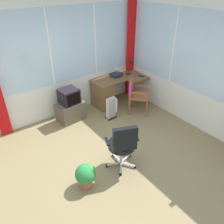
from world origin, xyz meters
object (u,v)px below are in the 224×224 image
Objects in this scene: potted_plant at (86,175)px; space_heater at (112,108)px; tv_on_stand at (70,106)px; desk at (105,93)px; desk_lamp at (132,65)px; paper_tray at (116,75)px; spray_bottle at (117,71)px; wooden_armchair at (135,92)px; tv_remote at (141,76)px; office_chair at (123,143)px.

space_heater is at bearing 42.47° from potted_plant.
desk is at bearing 3.12° from tv_on_stand.
paper_tray is (-0.44, 0.13, -0.23)m from desk_lamp.
spray_bottle reaches higher than space_heater.
wooden_armchair is at bearing -124.02° from desk_lamp.
spray_bottle is at bearing 17.79° from desk.
tv_on_stand is (-1.61, -0.23, -0.47)m from spray_bottle.
tv_remote is at bearing 33.71° from wooden_armchair.
wooden_armchair is (-0.44, -0.65, -0.43)m from desk_lamp.
spray_bottle is 1.20m from space_heater.
potted_plant is (-1.86, -2.10, -0.14)m from desk.
wooden_armchair is at bearing -22.42° from tv_on_stand.
tv_on_stand is at bearing -176.88° from desk.
tv_remote is 2.75m from office_chair.
paper_tray is at bearing 43.64° from potted_plant.
desk reaches higher than potted_plant.
paper_tray reaches higher than tv_remote.
desk_lamp is at bearing 46.54° from office_chair.
wooden_armchair is 0.73m from space_heater.
office_chair is at bearing -125.24° from spray_bottle.
desk_lamp reaches higher than potted_plant.
office_chair is at bearing -133.46° from desk_lamp.
desk is 0.70m from spray_bottle.
desk_lamp is at bearing 36.98° from potted_plant.
space_heater is at bearing -134.09° from spray_bottle.
tv_remote reaches higher than desk.
wooden_armchair is 2.10m from office_chair.
office_chair is at bearing -119.86° from space_heater.
wooden_armchair is (-0.54, -0.36, -0.17)m from tv_remote.
office_chair is at bearing -90.23° from tv_on_stand.
office_chair is 0.83m from potted_plant.
office_chair reaches higher than spray_bottle.
desk is 2.55× the size of space_heater.
tv_on_stand is at bearing -179.32° from desk_lamp.
spray_bottle is at bearing 8.02° from tv_on_stand.
space_heater is (-1.10, -0.56, -0.72)m from desk_lamp.
desk is 0.65m from space_heater.
potted_plant is at bearing -143.02° from desk_lamp.
desk is 1.09m from tv_remote.
office_chair is (-1.53, -2.21, -0.21)m from paper_tray.
space_heater is (-0.66, 0.09, -0.29)m from wooden_armchair.
tv_on_stand is at bearing -174.32° from paper_tray.
office_chair is at bearing -117.30° from desk.
wooden_armchair reaches higher than space_heater.
tv_remote reaches higher than space_heater.
desk is 2.81m from potted_plant.
spray_bottle is 1.69m from tv_on_stand.
tv_remote is at bearing 12.77° from space_heater.
wooden_armchair is (0.00, -0.78, -0.21)m from paper_tray.
spray_bottle is 0.22× the size of office_chair.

